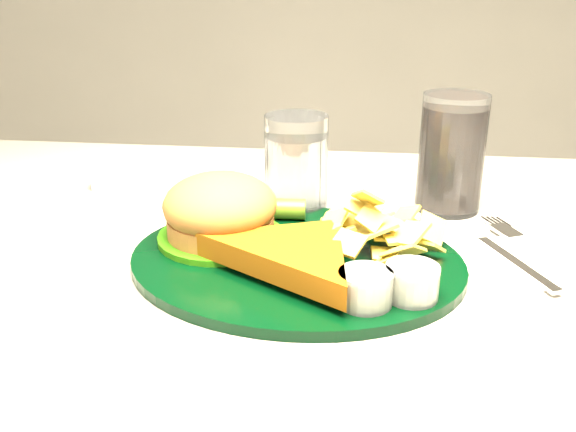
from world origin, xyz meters
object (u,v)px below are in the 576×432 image
(water_glass, at_px, (296,165))
(cola_glass, at_px, (452,153))
(dinner_plate, at_px, (296,231))
(fork_napkin, at_px, (515,259))

(water_glass, distance_m, cola_glass, 0.19)
(dinner_plate, height_order, cola_glass, cola_glass)
(fork_napkin, bearing_deg, water_glass, 129.35)
(dinner_plate, relative_size, cola_glass, 2.35)
(dinner_plate, relative_size, water_glass, 2.82)
(dinner_plate, height_order, fork_napkin, dinner_plate)
(dinner_plate, xyz_separation_m, fork_napkin, (0.23, 0.03, -0.03))
(water_glass, height_order, fork_napkin, water_glass)
(water_glass, xyz_separation_m, cola_glass, (0.19, 0.03, 0.01))
(dinner_plate, relative_size, fork_napkin, 2.04)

